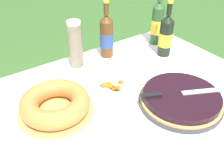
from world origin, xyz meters
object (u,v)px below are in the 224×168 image
(bundt_cake, at_px, (55,104))
(snack_plate_right, at_px, (112,86))
(berry_tart, at_px, (181,99))
(cider_bottle_green, at_px, (157,23))
(cup_stack, at_px, (76,46))
(serving_knife, at_px, (176,93))
(juice_bottle_red, at_px, (166,36))
(cider_bottle_amber, at_px, (107,36))

(bundt_cake, height_order, snack_plate_right, bundt_cake)
(berry_tart, relative_size, bundt_cake, 1.13)
(cider_bottle_green, bearing_deg, berry_tart, -122.40)
(cider_bottle_green, relative_size, snack_plate_right, 1.73)
(cup_stack, xyz_separation_m, snack_plate_right, (0.04, -0.27, -0.12))
(cider_bottle_green, distance_m, snack_plate_right, 0.59)
(serving_knife, height_order, cup_stack, cup_stack)
(bundt_cake, bearing_deg, berry_tart, -29.53)
(cider_bottle_green, relative_size, juice_bottle_red, 1.07)
(cider_bottle_green, bearing_deg, juice_bottle_red, -115.05)
(serving_knife, height_order, bundt_cake, bundt_cake)
(cup_stack, distance_m, cider_bottle_green, 0.56)
(bundt_cake, relative_size, snack_plate_right, 1.64)
(berry_tart, distance_m, serving_knife, 0.05)
(berry_tart, relative_size, cider_bottle_green, 1.07)
(juice_bottle_red, relative_size, snack_plate_right, 1.61)
(cider_bottle_amber, distance_m, snack_plate_right, 0.35)
(cider_bottle_amber, bearing_deg, cup_stack, -175.09)
(serving_knife, height_order, cider_bottle_green, cider_bottle_green)
(berry_tart, xyz_separation_m, bundt_cake, (-0.48, 0.27, 0.02))
(cup_stack, xyz_separation_m, cider_bottle_green, (0.56, -0.02, 0.00))
(bundt_cake, xyz_separation_m, cup_stack, (0.25, 0.27, 0.09))
(berry_tart, height_order, juice_bottle_red, juice_bottle_red)
(serving_knife, distance_m, cider_bottle_amber, 0.55)
(cider_bottle_amber, bearing_deg, bundt_cake, -147.75)
(snack_plate_right, bearing_deg, bundt_cake, -179.78)
(serving_knife, xyz_separation_m, bundt_cake, (-0.45, 0.26, -0.02))
(cider_bottle_green, bearing_deg, cider_bottle_amber, 173.97)
(bundt_cake, relative_size, cider_bottle_green, 0.95)
(serving_knife, xyz_separation_m, snack_plate_right, (-0.16, 0.26, -0.05))
(berry_tart, relative_size, cider_bottle_amber, 1.13)
(cup_stack, bearing_deg, serving_knife, -68.90)
(juice_bottle_red, bearing_deg, berry_tart, -124.93)
(cup_stack, bearing_deg, cider_bottle_amber, 4.91)
(serving_knife, xyz_separation_m, juice_bottle_red, (0.29, 0.36, 0.06))
(cider_bottle_green, xyz_separation_m, cider_bottle_amber, (-0.35, 0.04, -0.01))
(cider_bottle_amber, bearing_deg, snack_plate_right, -119.72)
(berry_tart, bearing_deg, juice_bottle_red, 55.07)
(serving_knife, height_order, snack_plate_right, serving_knife)
(bundt_cake, xyz_separation_m, snack_plate_right, (0.29, 0.00, -0.03))
(cider_bottle_green, height_order, snack_plate_right, cider_bottle_green)
(snack_plate_right, bearing_deg, cider_bottle_amber, 60.28)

